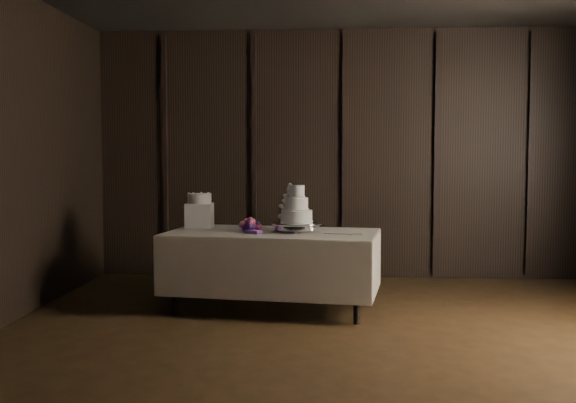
{
  "coord_description": "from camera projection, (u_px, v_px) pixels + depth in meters",
  "views": [
    {
      "loc": [
        -0.16,
        -4.69,
        1.5
      ],
      "look_at": [
        -0.57,
        1.69,
        1.05
      ],
      "focal_mm": 42.0,
      "sensor_mm": 36.0,
      "label": 1
    }
  ],
  "objects": [
    {
      "name": "room",
      "position": [
        354.0,
        154.0,
        4.66
      ],
      "size": [
        6.08,
        7.08,
        3.08
      ],
      "color": "black",
      "rests_on": "ground"
    },
    {
      "name": "display_table",
      "position": [
        272.0,
        267.0,
        6.46
      ],
      "size": [
        2.12,
        1.31,
        0.76
      ],
      "rotation": [
        0.0,
        0.0,
        -0.14
      ],
      "color": "beige",
      "rests_on": "ground"
    },
    {
      "name": "cake_stand",
      "position": [
        297.0,
        227.0,
        6.41
      ],
      "size": [
        0.58,
        0.58,
        0.09
      ],
      "primitive_type": "cylinder",
      "rotation": [
        0.0,
        0.0,
        0.22
      ],
      "color": "silver",
      "rests_on": "display_table"
    },
    {
      "name": "wedding_cake",
      "position": [
        294.0,
        208.0,
        6.38
      ],
      "size": [
        0.34,
        0.3,
        0.36
      ],
      "rotation": [
        0.0,
        0.0,
        -0.4
      ],
      "color": "white",
      "rests_on": "cake_stand"
    },
    {
      "name": "bouquet",
      "position": [
        249.0,
        226.0,
        6.4
      ],
      "size": [
        0.42,
        0.45,
        0.17
      ],
      "primitive_type": null,
      "rotation": [
        0.0,
        0.0,
        -0.56
      ],
      "color": "#EA4E7B",
      "rests_on": "display_table"
    },
    {
      "name": "box_pedestal",
      "position": [
        199.0,
        216.0,
        6.73
      ],
      "size": [
        0.27,
        0.27,
        0.25
      ],
      "primitive_type": "cube",
      "rotation": [
        0.0,
        0.0,
        0.04
      ],
      "color": "white",
      "rests_on": "display_table"
    },
    {
      "name": "small_cake",
      "position": [
        199.0,
        198.0,
        6.72
      ],
      "size": [
        0.3,
        0.3,
        0.1
      ],
      "primitive_type": "cylinder",
      "rotation": [
        0.0,
        0.0,
        -0.27
      ],
      "color": "white",
      "rests_on": "box_pedestal"
    },
    {
      "name": "cake_knife",
      "position": [
        338.0,
        234.0,
        6.19
      ],
      "size": [
        0.36,
        0.13,
        0.01
      ],
      "primitive_type": "cube",
      "rotation": [
        0.0,
        0.0,
        -0.3
      ],
      "color": "silver",
      "rests_on": "display_table"
    }
  ]
}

